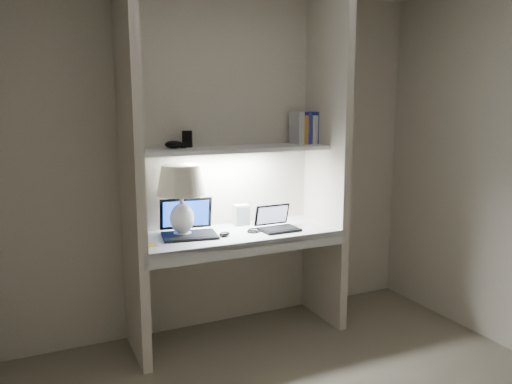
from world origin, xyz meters
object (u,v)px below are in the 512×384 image
laptop_netbook (277,224)px  speaker (241,215)px  book_row (307,129)px  table_lamp (181,188)px  laptop_main (188,227)px

laptop_netbook → speaker: 0.30m
laptop_netbook → book_row: size_ratio=1.12×
table_lamp → book_row: book_row is taller
laptop_main → book_row: bearing=13.6°
speaker → book_row: (0.54, -0.03, 0.63)m
book_row → laptop_netbook: bearing=-150.3°
laptop_main → laptop_netbook: 0.64m
table_lamp → book_row: (1.03, 0.09, 0.38)m
laptop_main → speaker: laptop_main is taller
speaker → book_row: size_ratio=0.64×
laptop_main → speaker: (0.45, 0.11, 0.02)m
table_lamp → laptop_netbook: bearing=-9.9°
table_lamp → laptop_main: (0.04, 0.01, -0.27)m
laptop_main → book_row: book_row is taller
table_lamp → speaker: 0.57m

